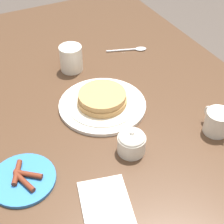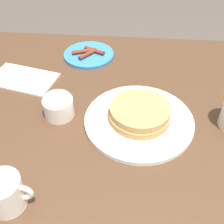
{
  "view_description": "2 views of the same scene",
  "coord_description": "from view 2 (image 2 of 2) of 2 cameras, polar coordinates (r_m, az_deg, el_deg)",
  "views": [
    {
      "loc": [
        -0.79,
        0.38,
        1.47
      ],
      "look_at": [
        -0.1,
        0.03,
        0.79
      ],
      "focal_mm": 55.0,
      "sensor_mm": 36.0,
      "label": 1
    },
    {
      "loc": [
        -0.06,
        -0.48,
        1.27
      ],
      "look_at": [
        -0.1,
        0.03,
        0.79
      ],
      "focal_mm": 45.0,
      "sensor_mm": 36.0,
      "label": 2
    }
  ],
  "objects": [
    {
      "name": "creamer_pitcher",
      "position": [
        0.58,
        -21.09,
        -15.03
      ],
      "size": [
        0.11,
        0.07,
        0.08
      ],
      "color": "silver",
      "rests_on": "dining_table"
    },
    {
      "name": "side_plate_bacon",
      "position": [
        0.97,
        -4.75,
        11.6
      ],
      "size": [
        0.17,
        0.17,
        0.02
      ],
      "color": "#337AC6",
      "rests_on": "dining_table"
    },
    {
      "name": "napkin",
      "position": [
        0.9,
        -17.62,
        6.43
      ],
      "size": [
        0.22,
        0.16,
        0.01
      ],
      "color": "silver",
      "rests_on": "dining_table"
    },
    {
      "name": "sugar_bowl",
      "position": [
        0.73,
        -10.89,
        1.47
      ],
      "size": [
        0.08,
        0.08,
        0.08
      ],
      "color": "silver",
      "rests_on": "dining_table"
    },
    {
      "name": "dining_table",
      "position": [
        0.78,
        7.52,
        -9.55
      ],
      "size": [
        1.56,
        0.97,
        0.76
      ],
      "color": "#4C3321",
      "rests_on": "ground_plane"
    },
    {
      "name": "pancake_plate",
      "position": [
        0.71,
        5.54,
        -1.0
      ],
      "size": [
        0.28,
        0.28,
        0.05
      ],
      "color": "white",
      "rests_on": "dining_table"
    }
  ]
}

